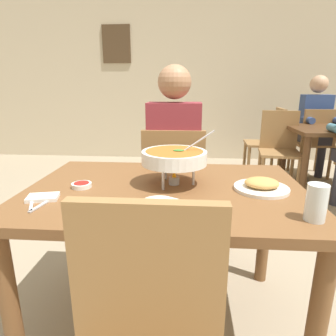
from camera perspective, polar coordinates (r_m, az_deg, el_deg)
name	(u,v)px	position (r m, az deg, el deg)	size (l,w,h in m)	color
ground_plane	(166,318)	(1.71, -0.43, -27.52)	(16.00, 16.00, 0.00)	gray
cafe_rear_partition	(184,65)	(4.85, 3.26, 19.69)	(10.00, 0.10, 3.00)	beige
picture_frame_hung	(116,44)	(4.96, -10.14, 22.94)	(0.44, 0.03, 0.56)	#4C3823
dining_table_main	(166,209)	(1.36, -0.48, -8.10)	(1.26, 0.86, 0.73)	brown
chair_diner_main	(174,183)	(2.07, 1.18, -2.88)	(0.44, 0.44, 0.90)	olive
diner_main	(174,149)	(2.04, 1.27, 3.71)	(0.40, 0.45, 1.31)	#2D2D38
curry_bowl	(174,158)	(1.33, 1.25, 2.06)	(0.33, 0.30, 0.26)	silver
rice_plate	(159,207)	(1.06, -1.71, -7.75)	(0.24, 0.24, 0.06)	white
appetizer_plate	(262,186)	(1.35, 17.99, -3.35)	(0.24, 0.24, 0.06)	white
sauce_dish	(82,185)	(1.38, -16.69, -3.22)	(0.09, 0.09, 0.02)	white
napkin_folded	(43,197)	(1.29, -23.47, -5.35)	(0.12, 0.08, 0.02)	white
fork_utensil	(32,203)	(1.26, -25.30, -6.26)	(0.01, 0.17, 0.01)	silver
spoon_utensil	(44,203)	(1.24, -23.27, -6.43)	(0.01, 0.17, 0.01)	silver
drink_glass	(316,204)	(1.11, 27.19, -6.42)	(0.07, 0.07, 0.13)	silver
dining_table_far	(336,139)	(3.74, 30.29, 4.89)	(1.00, 0.80, 0.73)	#51331C
chair_bg_middle	(315,139)	(4.22, 26.95, 5.08)	(0.45, 0.45, 0.90)	olive
chair_bg_corner	(279,145)	(3.63, 21.07, 4.24)	(0.50, 0.50, 0.90)	olive
chair_bg_window	(270,138)	(4.08, 19.50, 5.58)	(0.46, 0.46, 0.90)	olive
patron_bg_middle	(315,120)	(4.26, 27.08, 8.38)	(0.40, 0.45, 1.31)	#2D2D38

